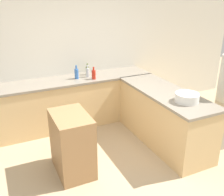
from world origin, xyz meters
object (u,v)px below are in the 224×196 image
vinegar_bottle_clear (88,72)px  hot_sauce_bottle (94,74)px  olive_oil_bottle (88,70)px  water_bottle_blue (77,73)px  mixing_bowl (187,98)px  island_table (72,144)px

vinegar_bottle_clear → hot_sauce_bottle: vinegar_bottle_clear is taller
olive_oil_bottle → hot_sauce_bottle: 0.31m
vinegar_bottle_clear → water_bottle_blue: size_ratio=0.91×
mixing_bowl → hot_sauce_bottle: 1.77m
island_table → olive_oil_bottle: size_ratio=4.08×
vinegar_bottle_clear → olive_oil_bottle: vinegar_bottle_clear is taller
water_bottle_blue → olive_oil_bottle: water_bottle_blue is taller
mixing_bowl → water_bottle_blue: bearing=122.4°
olive_oil_bottle → hot_sauce_bottle: bearing=-89.3°
mixing_bowl → hot_sauce_bottle: hot_sauce_bottle is taller
olive_oil_bottle → mixing_bowl: bearing=-66.3°
vinegar_bottle_clear → water_bottle_blue: (-0.22, -0.02, 0.01)m
vinegar_bottle_clear → olive_oil_bottle: size_ratio=1.06×
mixing_bowl → hot_sauce_bottle: bearing=117.7°
mixing_bowl → olive_oil_bottle: 2.06m
olive_oil_bottle → island_table: bearing=-117.9°
water_bottle_blue → hot_sauce_bottle: size_ratio=1.10×
vinegar_bottle_clear → olive_oil_bottle: (0.05, 0.14, -0.01)m
hot_sauce_bottle → water_bottle_blue: bearing=150.3°
vinegar_bottle_clear → water_bottle_blue: 0.22m
vinegar_bottle_clear → water_bottle_blue: water_bottle_blue is taller
island_table → vinegar_bottle_clear: vinegar_bottle_clear is taller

